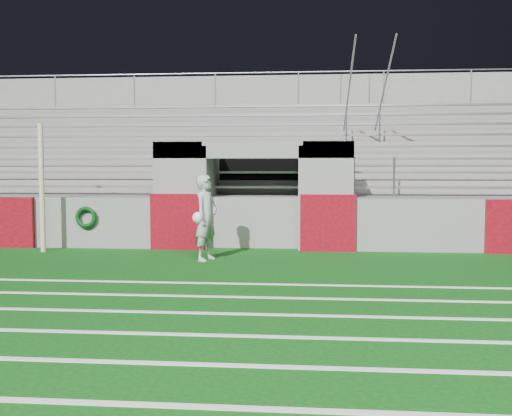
{
  "coord_description": "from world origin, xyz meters",
  "views": [
    {
      "loc": [
        1.26,
        -10.5,
        1.96
      ],
      "look_at": [
        0.2,
        1.8,
        1.1
      ],
      "focal_mm": 40.0,
      "sensor_mm": 36.0,
      "label": 1
    }
  ],
  "objects": [
    {
      "name": "stadium_structure",
      "position": [
        0.0,
        7.97,
        1.49
      ],
      "size": [
        26.0,
        8.48,
        5.42
      ],
      "color": "slate",
      "rests_on": "ground"
    },
    {
      "name": "goalkeeper_with_ball",
      "position": [
        -0.84,
        1.42,
        0.91
      ],
      "size": [
        0.64,
        0.78,
        1.83
      ],
      "color": "#A8ADB2",
      "rests_on": "ground"
    },
    {
      "name": "field_post",
      "position": [
        -4.88,
        2.33,
        1.5
      ],
      "size": [
        0.12,
        0.12,
        3.0
      ],
      "primitive_type": "cylinder",
      "color": "beige",
      "rests_on": "ground"
    },
    {
      "name": "field_markings",
      "position": [
        0.0,
        -5.0,
        0.01
      ],
      "size": [
        28.0,
        8.09,
        0.01
      ],
      "color": "white",
      "rests_on": "ground"
    },
    {
      "name": "ground",
      "position": [
        0.0,
        0.0,
        0.0
      ],
      "size": [
        90.0,
        90.0,
        0.0
      ],
      "primitive_type": "plane",
      "color": "#0B430E",
      "rests_on": "ground"
    },
    {
      "name": "hose_coil",
      "position": [
        -4.06,
        2.93,
        0.76
      ],
      "size": [
        0.54,
        0.15,
        0.57
      ],
      "color": "#0D4117",
      "rests_on": "ground"
    }
  ]
}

